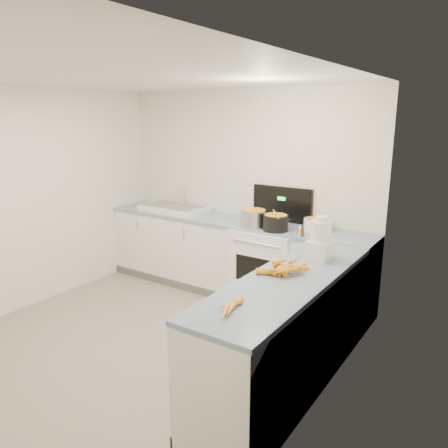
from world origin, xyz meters
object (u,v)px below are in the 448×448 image
Objects in this scene: black_pot at (275,224)px; stove at (269,264)px; steel_pot at (253,219)px; extract_bottle at (302,232)px; food_processor at (321,241)px; spice_jar at (301,232)px; sink at (174,208)px; mixing_bowl at (317,225)px.

stove is at bearing 133.18° from black_pot.
steel_pot is 0.29m from black_pot.
steel_pot is at bearing 177.54° from black_pot.
steel_pot reaches higher than extract_bottle.
food_processor is (0.78, -0.66, 0.09)m from black_pot.
food_processor is (0.44, -0.60, 0.12)m from extract_bottle.
extract_bottle reaches higher than spice_jar.
sink is 1.97m from mixing_bowl.
extract_bottle is 1.07× the size of spice_jar.
steel_pot is at bearing 174.29° from spice_jar.
stove is 4.93× the size of black_pot.
spice_jar is at bearing -22.99° from stove.
food_processor reaches higher than sink.
steel_pot is (-0.15, -0.14, 0.55)m from stove.
sink is at bearing 173.33° from extract_bottle.
sink is at bearing 173.60° from spice_jar.
steel_pot is at bearing 173.45° from extract_bottle.
steel_pot is 1.03× the size of mixing_bowl.
sink is 1.95m from extract_bottle.
extract_bottle is at bearing -6.55° from steel_pot.
steel_pot is 3.08× the size of extract_bottle.
mixing_bowl is 3.20× the size of spice_jar.
stove is at bearing -169.37° from mixing_bowl.
sink reaches higher than extract_bottle.
stove is at bearing 156.59° from extract_bottle.
food_processor is at bearing -66.13° from mixing_bowl.
sink is at bearing 179.38° from stove.
spice_jar is (0.33, -0.05, -0.03)m from black_pot.
mixing_bowl is 2.99× the size of extract_bottle.
sink is 1.60m from black_pot.
extract_bottle is (-0.03, -0.31, -0.02)m from mixing_bowl.
black_pot is 3.06× the size of spice_jar.
food_processor is at bearing -19.14° from sink.
extract_bottle is (0.63, -0.07, -0.04)m from steel_pot.
spice_jar is (0.47, -0.20, 0.51)m from stove.
mixing_bowl reaches higher than extract_bottle.
mixing_bowl is at bearing 83.61° from extract_bottle.
food_processor reaches higher than black_pot.
stove is 3.52× the size of food_processor.
stove reaches higher than sink.
steel_pot is 0.77× the size of food_processor.
food_processor is (1.07, -0.67, 0.08)m from steel_pot.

